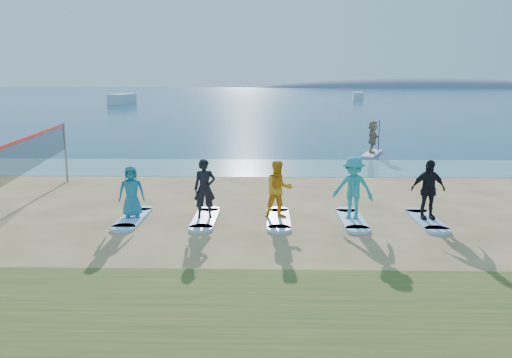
{
  "coord_description": "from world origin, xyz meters",
  "views": [
    {
      "loc": [
        0.5,
        -13.67,
        4.2
      ],
      "look_at": [
        0.12,
        2.0,
        1.1
      ],
      "focal_mm": 35.0,
      "sensor_mm": 36.0,
      "label": 1
    }
  ],
  "objects_px": {
    "boat_offshore_a": "(123,104)",
    "surfboard_4": "(426,220)",
    "boat_offshore_b": "(358,99)",
    "paddleboard": "(372,154)",
    "surfboard_2": "(278,219)",
    "volleyball_net": "(33,152)",
    "surfboard_1": "(205,219)",
    "student_2": "(279,189)",
    "student_4": "(428,190)",
    "surfboard_3": "(352,220)",
    "student_1": "(205,189)",
    "student_3": "(353,188)",
    "student_0": "(131,192)",
    "surfboard_0": "(133,218)",
    "paddleboarder": "(373,137)"
  },
  "relations": [
    {
      "from": "volleyball_net",
      "to": "student_4",
      "type": "distance_m",
      "value": 12.6
    },
    {
      "from": "volleyball_net",
      "to": "surfboard_1",
      "type": "height_order",
      "value": "volleyball_net"
    },
    {
      "from": "boat_offshore_a",
      "to": "surfboard_1",
      "type": "xyz_separation_m",
      "value": [
        24.79,
        -76.9,
        0.04
      ]
    },
    {
      "from": "paddleboarder",
      "to": "student_4",
      "type": "height_order",
      "value": "paddleboarder"
    },
    {
      "from": "student_4",
      "to": "surfboard_0",
      "type": "bearing_deg",
      "value": 173.45
    },
    {
      "from": "student_1",
      "to": "student_3",
      "type": "relative_size",
      "value": 0.96
    },
    {
      "from": "paddleboard",
      "to": "surfboard_2",
      "type": "distance_m",
      "value": 15.0
    },
    {
      "from": "student_2",
      "to": "student_4",
      "type": "xyz_separation_m",
      "value": [
        4.48,
        0.0,
        0.02
      ]
    },
    {
      "from": "surfboard_3",
      "to": "student_4",
      "type": "height_order",
      "value": "student_4"
    },
    {
      "from": "surfboard_0",
      "to": "student_3",
      "type": "relative_size",
      "value": 1.17
    },
    {
      "from": "surfboard_4",
      "to": "student_3",
      "type": "bearing_deg",
      "value": 180.0
    },
    {
      "from": "surfboard_0",
      "to": "surfboard_3",
      "type": "relative_size",
      "value": 1.0
    },
    {
      "from": "surfboard_1",
      "to": "surfboard_2",
      "type": "distance_m",
      "value": 2.24
    },
    {
      "from": "student_1",
      "to": "student_3",
      "type": "height_order",
      "value": "student_3"
    },
    {
      "from": "paddleboard",
      "to": "boat_offshore_a",
      "type": "distance_m",
      "value": 70.99
    },
    {
      "from": "student_0",
      "to": "student_3",
      "type": "xyz_separation_m",
      "value": [
        6.72,
        0.0,
        0.15
      ]
    },
    {
      "from": "surfboard_0",
      "to": "paddleboarder",
      "type": "bearing_deg",
      "value": 53.85
    },
    {
      "from": "paddleboard",
      "to": "surfboard_2",
      "type": "height_order",
      "value": "paddleboard"
    },
    {
      "from": "student_4",
      "to": "volleyball_net",
      "type": "bearing_deg",
      "value": 167.44
    },
    {
      "from": "surfboard_2",
      "to": "student_4",
      "type": "height_order",
      "value": "student_4"
    },
    {
      "from": "boat_offshore_b",
      "to": "student_2",
      "type": "relative_size",
      "value": 3.46
    },
    {
      "from": "surfboard_4",
      "to": "surfboard_3",
      "type": "bearing_deg",
      "value": 180.0
    },
    {
      "from": "boat_offshore_a",
      "to": "boat_offshore_b",
      "type": "relative_size",
      "value": 1.38
    },
    {
      "from": "boat_offshore_a",
      "to": "boat_offshore_b",
      "type": "bearing_deg",
      "value": 29.64
    },
    {
      "from": "student_2",
      "to": "surfboard_4",
      "type": "xyz_separation_m",
      "value": [
        4.48,
        -0.0,
        -0.93
      ]
    },
    {
      "from": "student_2",
      "to": "surfboard_3",
      "type": "xyz_separation_m",
      "value": [
        2.24,
        -0.0,
        -0.93
      ]
    },
    {
      "from": "volleyball_net",
      "to": "student_2",
      "type": "height_order",
      "value": "volleyball_net"
    },
    {
      "from": "student_1",
      "to": "surfboard_4",
      "type": "distance_m",
      "value": 6.78
    },
    {
      "from": "boat_offshore_a",
      "to": "surfboard_4",
      "type": "distance_m",
      "value": 83.11
    },
    {
      "from": "boat_offshore_a",
      "to": "surfboard_3",
      "type": "relative_size",
      "value": 3.84
    },
    {
      "from": "surfboard_0",
      "to": "student_4",
      "type": "distance_m",
      "value": 9.0
    },
    {
      "from": "surfboard_4",
      "to": "student_0",
      "type": "bearing_deg",
      "value": 180.0
    },
    {
      "from": "paddleboard",
      "to": "student_4",
      "type": "xyz_separation_m",
      "value": [
        -1.19,
        -13.88,
        0.93
      ]
    },
    {
      "from": "student_0",
      "to": "surfboard_1",
      "type": "relative_size",
      "value": 0.72
    },
    {
      "from": "boat_offshore_a",
      "to": "boat_offshore_b",
      "type": "xyz_separation_m",
      "value": [
        47.27,
        24.85,
        0.0
      ]
    },
    {
      "from": "student_4",
      "to": "surfboard_4",
      "type": "bearing_deg",
      "value": -96.55
    },
    {
      "from": "student_2",
      "to": "student_3",
      "type": "height_order",
      "value": "student_3"
    },
    {
      "from": "paddleboard",
      "to": "paddleboarder",
      "type": "xyz_separation_m",
      "value": [
        0.0,
        -0.0,
        0.98
      ]
    },
    {
      "from": "student_3",
      "to": "student_0",
      "type": "bearing_deg",
      "value": -157.06
    },
    {
      "from": "paddleboard",
      "to": "student_2",
      "type": "relative_size",
      "value": 1.7
    },
    {
      "from": "paddleboard",
      "to": "student_1",
      "type": "height_order",
      "value": "student_1"
    },
    {
      "from": "student_0",
      "to": "student_3",
      "type": "bearing_deg",
      "value": -12.66
    },
    {
      "from": "surfboard_3",
      "to": "surfboard_0",
      "type": "bearing_deg",
      "value": 180.0
    },
    {
      "from": "student_4",
      "to": "student_3",
      "type": "bearing_deg",
      "value": 173.45
    },
    {
      "from": "paddleboard",
      "to": "surfboard_4",
      "type": "height_order",
      "value": "paddleboard"
    },
    {
      "from": "student_2",
      "to": "student_4",
      "type": "distance_m",
      "value": 4.48
    },
    {
      "from": "surfboard_1",
      "to": "surfboard_4",
      "type": "bearing_deg",
      "value": 0.0
    },
    {
      "from": "volleyball_net",
      "to": "surfboard_4",
      "type": "xyz_separation_m",
      "value": [
        12.5,
        -1.32,
        -1.86
      ]
    },
    {
      "from": "student_4",
      "to": "student_0",
      "type": "bearing_deg",
      "value": 173.45
    },
    {
      "from": "volleyball_net",
      "to": "boat_offshore_a",
      "type": "bearing_deg",
      "value": 104.11
    }
  ]
}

